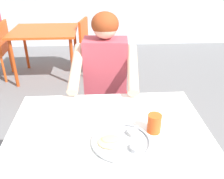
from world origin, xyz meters
TOP-DOWN VIEW (x-y plane):
  - table_foreground at (-0.06, 0.03)m, footprint 1.11×0.92m
  - thali_tray at (0.00, -0.02)m, footprint 0.31×0.31m
  - drinking_cup at (0.19, 0.06)m, footprint 0.08×0.08m
  - chair_foreground at (-0.04, 0.95)m, footprint 0.42×0.46m
  - diner_foreground at (-0.05, 0.73)m, footprint 0.52×0.58m
  - table_background_red at (-0.84, 2.45)m, footprint 0.90×0.77m
  - chair_red_right at (-0.19, 2.51)m, footprint 0.50×0.49m

SIDE VIEW (x-z plane):
  - chair_red_right at x=-0.19m, z-range 0.07..0.88m
  - chair_foreground at x=-0.04m, z-range 0.07..0.95m
  - table_background_red at x=-0.84m, z-range 0.27..0.97m
  - table_foreground at x=-0.06m, z-range 0.30..1.05m
  - diner_foreground at x=-0.05m, z-range 0.12..1.37m
  - thali_tray at x=0.00m, z-range 0.75..0.77m
  - drinking_cup at x=0.19m, z-range 0.75..0.86m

